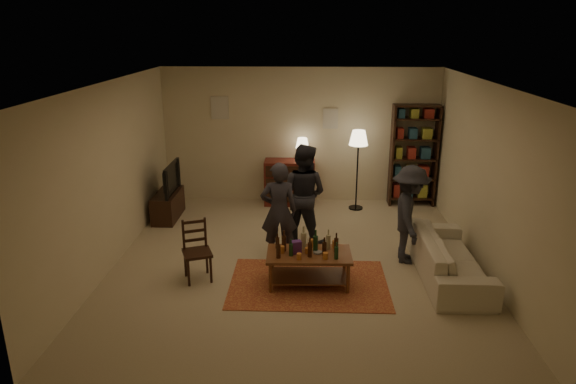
# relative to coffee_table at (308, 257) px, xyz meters

# --- Properties ---
(floor) EXTENTS (6.00, 6.00, 0.00)m
(floor) POSITION_rel_coffee_table_xyz_m (-0.19, 0.70, -0.42)
(floor) COLOR #C6B793
(floor) RESTS_ON ground
(room_shell) EXTENTS (6.00, 6.00, 6.00)m
(room_shell) POSITION_rel_coffee_table_xyz_m (-0.84, 3.68, 1.40)
(room_shell) COLOR beige
(room_shell) RESTS_ON ground
(rug) EXTENTS (2.20, 1.50, 0.01)m
(rug) POSITION_rel_coffee_table_xyz_m (0.01, -0.01, -0.41)
(rug) COLOR maroon
(rug) RESTS_ON ground
(coffee_table) EXTENTS (1.17, 0.66, 0.81)m
(coffee_table) POSITION_rel_coffee_table_xyz_m (0.00, 0.00, 0.00)
(coffee_table) COLOR brown
(coffee_table) RESTS_ON ground
(dining_chair) EXTENTS (0.50, 0.50, 0.89)m
(dining_chair) POSITION_rel_coffee_table_xyz_m (-1.59, 0.12, 0.04)
(dining_chair) COLOR black
(dining_chair) RESTS_ON ground
(tv_stand) EXTENTS (0.40, 1.00, 1.06)m
(tv_stand) POSITION_rel_coffee_table_xyz_m (-2.63, 2.50, -0.03)
(tv_stand) COLOR black
(tv_stand) RESTS_ON ground
(dresser) EXTENTS (1.00, 0.50, 1.36)m
(dresser) POSITION_rel_coffee_table_xyz_m (-0.38, 3.41, 0.06)
(dresser) COLOR maroon
(dresser) RESTS_ON ground
(bookshelf) EXTENTS (0.90, 0.34, 2.02)m
(bookshelf) POSITION_rel_coffee_table_xyz_m (2.06, 3.48, 0.62)
(bookshelf) COLOR black
(bookshelf) RESTS_ON ground
(floor_lamp) EXTENTS (0.36, 0.36, 1.57)m
(floor_lamp) POSITION_rel_coffee_table_xyz_m (0.94, 3.16, 0.90)
(floor_lamp) COLOR black
(floor_lamp) RESTS_ON ground
(sofa) EXTENTS (0.81, 2.08, 0.61)m
(sofa) POSITION_rel_coffee_table_xyz_m (2.01, 0.30, -0.11)
(sofa) COLOR beige
(sofa) RESTS_ON ground
(person_left) EXTENTS (0.60, 0.43, 1.54)m
(person_left) POSITION_rel_coffee_table_xyz_m (-0.46, 0.85, 0.35)
(person_left) COLOR #292830
(person_left) RESTS_ON ground
(person_right) EXTENTS (1.00, 0.91, 1.67)m
(person_right) POSITION_rel_coffee_table_xyz_m (-0.10, 1.51, 0.42)
(person_right) COLOR #23242B
(person_right) RESTS_ON ground
(person_by_sofa) EXTENTS (0.64, 1.02, 1.51)m
(person_by_sofa) POSITION_rel_coffee_table_xyz_m (1.51, 0.82, 0.34)
(person_by_sofa) COLOR #282930
(person_by_sofa) RESTS_ON ground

